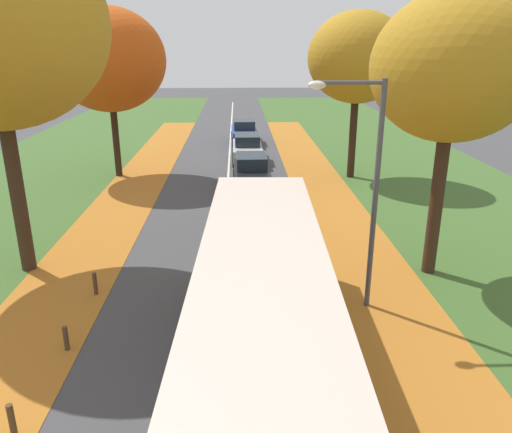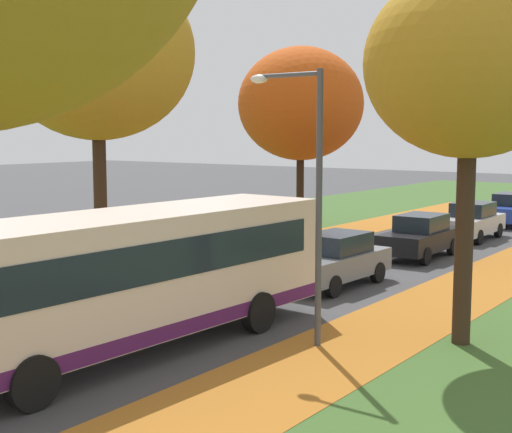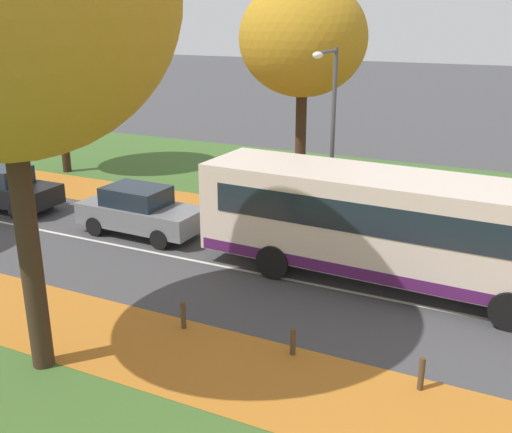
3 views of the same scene
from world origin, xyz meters
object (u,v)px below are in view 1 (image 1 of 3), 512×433
object	(u,v)px
tree_right_near	(453,69)
bollard_fourth	(12,421)
car_grey_lead	(256,213)
bollard_sixth	(95,284)
bollard_fifth	(66,338)
streetlamp_right	(364,172)
car_blue_fourth_in_line	(244,132)
tree_left_mid	(109,60)
car_silver_third_in_line	(247,148)
car_black_following	(252,172)
bus	(262,301)
tree_right_mid	(358,58)

from	to	relation	value
tree_right_near	bollard_fourth	world-z (taller)	tree_right_near
car_grey_lead	bollard_sixth	bearing A→B (deg)	-135.33
bollard_fifth	car_grey_lead	world-z (taller)	car_grey_lead
bollard_sixth	streetlamp_right	distance (m)	8.03
car_blue_fourth_in_line	tree_left_mid	bearing A→B (deg)	-127.48
streetlamp_right	car_blue_fourth_in_line	distance (m)	23.66
car_blue_fourth_in_line	tree_right_near	bearing A→B (deg)	-75.60
tree_left_mid	tree_right_near	distance (m)	17.42
car_silver_third_in_line	car_blue_fourth_in_line	size ratio (longest dim) A/B	0.99
car_silver_third_in_line	car_grey_lead	bearing A→B (deg)	-89.68
car_grey_lead	car_black_following	xyz separation A→B (m)	(0.03, 6.20, 0.00)
bus	car_black_following	size ratio (longest dim) A/B	2.48
bollard_fourth	tree_right_mid	bearing A→B (deg)	61.00
streetlamp_right	bollard_fourth	bearing A→B (deg)	-147.96
tree_right_near	bollard_fifth	distance (m)	12.16
bollard_fifth	car_silver_third_in_line	world-z (taller)	car_silver_third_in_line
tree_right_near	car_blue_fourth_in_line	world-z (taller)	tree_right_near
car_black_following	bollard_fifth	bearing A→B (deg)	-109.08
tree_right_near	car_silver_third_in_line	world-z (taller)	tree_right_near
bollard_fourth	bus	distance (m)	5.12
tree_right_near	streetlamp_right	size ratio (longest dim) A/B	1.36
bus	car_black_following	xyz separation A→B (m)	(0.18, 14.49, -0.89)
car_black_following	car_silver_third_in_line	distance (m)	5.71
tree_right_mid	bollard_fourth	xyz separation A→B (m)	(-10.10, -18.23, -5.71)
tree_left_mid	car_blue_fourth_in_line	distance (m)	12.39
bollard_sixth	streetlamp_right	world-z (taller)	streetlamp_right
bollard_sixth	streetlamp_right	bearing A→B (deg)	-7.11
streetlamp_right	car_black_following	bearing A→B (deg)	101.89
streetlamp_right	car_grey_lead	xyz separation A→B (m)	(-2.51, 5.56, -2.92)
bus	car_silver_third_in_line	xyz separation A→B (m)	(0.09, 20.20, -0.89)
bollard_fourth	car_black_following	xyz separation A→B (m)	(4.78, 16.30, 0.46)
car_grey_lead	car_blue_fourth_in_line	size ratio (longest dim) A/B	1.00
tree_right_mid	car_silver_third_in_line	distance (m)	8.44
tree_right_mid	car_grey_lead	bearing A→B (deg)	-123.37
tree_right_mid	bollard_sixth	xyz separation A→B (m)	(-10.07, -12.79, -5.73)
tree_right_near	tree_left_mid	bearing A→B (deg)	135.02
tree_right_near	bollard_fourth	distance (m)	13.33
tree_left_mid	car_blue_fourth_in_line	world-z (taller)	tree_left_mid
bollard_fourth	car_blue_fourth_in_line	bearing A→B (deg)	80.65
tree_right_near	bollard_sixth	bearing A→B (deg)	-173.38
car_blue_fourth_in_line	car_black_following	bearing A→B (deg)	-89.02
tree_left_mid	bollard_sixth	distance (m)	14.78
bollard_fourth	car_grey_lead	size ratio (longest dim) A/B	0.17
car_grey_lead	car_blue_fourth_in_line	world-z (taller)	same
bollard_fifth	car_blue_fourth_in_line	size ratio (longest dim) A/B	0.14
bollard_fifth	bollard_fourth	bearing A→B (deg)	-91.83
bus	car_blue_fourth_in_line	size ratio (longest dim) A/B	2.47
tree_right_mid	bollard_fifth	xyz separation A→B (m)	(-10.02, -15.51, -5.75)
bollard_fourth	car_grey_lead	bearing A→B (deg)	64.81
streetlamp_right	bus	world-z (taller)	streetlamp_right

